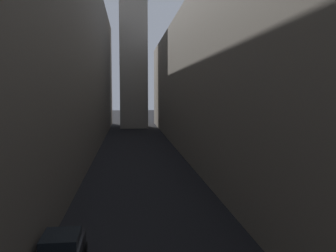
% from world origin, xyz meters
% --- Properties ---
extents(ground_plane, '(264.00, 264.00, 0.00)m').
position_xyz_m(ground_plane, '(0.00, 48.00, 0.00)').
color(ground_plane, black).
extents(building_block_left, '(15.23, 108.00, 24.49)m').
position_xyz_m(building_block_left, '(-13.12, 50.00, 12.25)').
color(building_block_left, '#60594F').
rests_on(building_block_left, ground).
extents(building_block_right, '(10.52, 108.00, 19.01)m').
position_xyz_m(building_block_right, '(10.76, 50.00, 9.51)').
color(building_block_right, gray).
rests_on(building_block_right, ground).
extents(parked_car_left_far, '(2.01, 4.25, 1.57)m').
position_xyz_m(parked_car_left_far, '(-4.40, 23.64, 0.80)').
color(parked_car_left_far, black).
rests_on(parked_car_left_far, ground).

